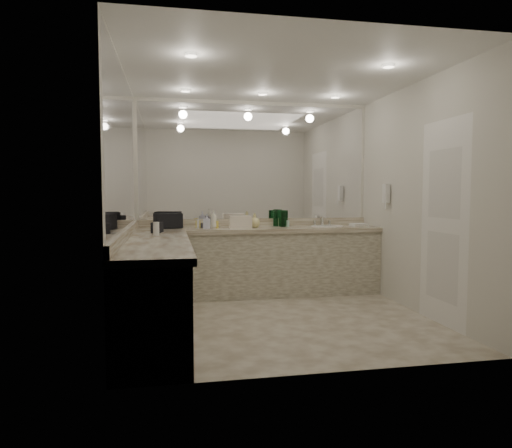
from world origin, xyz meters
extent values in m
plane|color=beige|center=(0.00, 0.00, 0.00)|extent=(3.20, 3.20, 0.00)
plane|color=white|center=(0.00, 0.00, 2.60)|extent=(3.20, 3.20, 0.00)
cube|color=beige|center=(0.00, 1.50, 1.30)|extent=(3.20, 0.02, 2.60)
cube|color=beige|center=(-1.60, 0.00, 1.30)|extent=(0.02, 3.00, 2.60)
cube|color=beige|center=(1.60, 0.00, 1.30)|extent=(0.02, 3.00, 2.60)
cube|color=beige|center=(0.00, 1.20, 0.42)|extent=(3.20, 0.60, 0.84)
cube|color=beige|center=(0.00, 1.19, 0.87)|extent=(3.20, 0.64, 0.06)
cube|color=beige|center=(-1.30, -0.30, 0.42)|extent=(0.60, 2.40, 0.84)
cube|color=beige|center=(-1.29, -0.30, 0.87)|extent=(0.64, 2.42, 0.06)
cube|color=beige|center=(0.00, 1.48, 0.95)|extent=(3.20, 0.04, 0.10)
cube|color=beige|center=(-1.58, 0.00, 0.95)|extent=(0.04, 3.00, 0.10)
cube|color=white|center=(0.00, 1.49, 1.77)|extent=(3.12, 0.01, 1.55)
cube|color=white|center=(-1.59, 0.00, 1.77)|extent=(0.01, 2.92, 1.55)
cylinder|color=white|center=(0.95, 1.20, 0.90)|extent=(0.44, 0.44, 0.03)
cube|color=silver|center=(0.95, 1.41, 0.97)|extent=(0.24, 0.16, 0.14)
cube|color=white|center=(1.56, 0.70, 1.35)|extent=(0.06, 0.10, 0.24)
cube|color=white|center=(1.59, -0.50, 1.05)|extent=(0.02, 0.82, 2.10)
cube|color=black|center=(-1.18, 1.23, 0.99)|extent=(0.38, 0.29, 0.19)
cube|color=black|center=(-1.30, 0.65, 0.96)|extent=(0.14, 0.23, 0.12)
cube|color=silver|center=(-0.25, 1.16, 0.98)|extent=(0.29, 0.19, 0.16)
cube|color=white|center=(1.39, 1.15, 0.92)|extent=(0.25, 0.20, 0.04)
cylinder|color=white|center=(-1.30, 0.27, 0.98)|extent=(0.07, 0.07, 0.15)
imported|color=white|center=(-0.60, 1.20, 1.01)|extent=(0.12, 0.12, 0.23)
imported|color=silver|center=(-0.69, 1.10, 0.99)|extent=(0.10, 0.10, 0.19)
imported|color=beige|center=(-0.06, 1.18, 0.99)|extent=(0.15, 0.15, 0.19)
cylinder|color=#135024|center=(0.33, 1.22, 1.00)|extent=(0.07, 0.07, 0.21)
cylinder|color=#135024|center=(0.40, 1.32, 1.01)|extent=(0.07, 0.07, 0.22)
cylinder|color=#135024|center=(0.33, 1.32, 1.01)|extent=(0.06, 0.06, 0.22)
cylinder|color=#135024|center=(0.27, 1.35, 1.01)|extent=(0.07, 0.07, 0.21)
cylinder|color=white|center=(-0.80, 1.16, 0.96)|extent=(0.04, 0.04, 0.12)
cylinder|color=#3F3F4C|center=(-0.74, 1.25, 0.93)|extent=(0.04, 0.04, 0.06)
cylinder|color=silver|center=(0.40, 1.22, 0.94)|extent=(0.04, 0.04, 0.09)
cylinder|color=#F2D84C|center=(-0.79, 1.26, 0.95)|extent=(0.06, 0.06, 0.10)
cylinder|color=silver|center=(-1.26, 1.31, 0.94)|extent=(0.05, 0.05, 0.07)
cylinder|color=silver|center=(-0.31, 1.24, 0.96)|extent=(0.04, 0.04, 0.12)
cylinder|color=silver|center=(-0.33, 1.19, 0.97)|extent=(0.05, 0.05, 0.14)
cylinder|color=#F2D84C|center=(-0.56, 1.19, 0.95)|extent=(0.06, 0.06, 0.09)
cylinder|color=#3F3F4C|center=(-0.64, 1.28, 0.97)|extent=(0.06, 0.06, 0.14)
camera|label=1|loc=(-1.15, -4.70, 1.36)|focal=32.00mm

